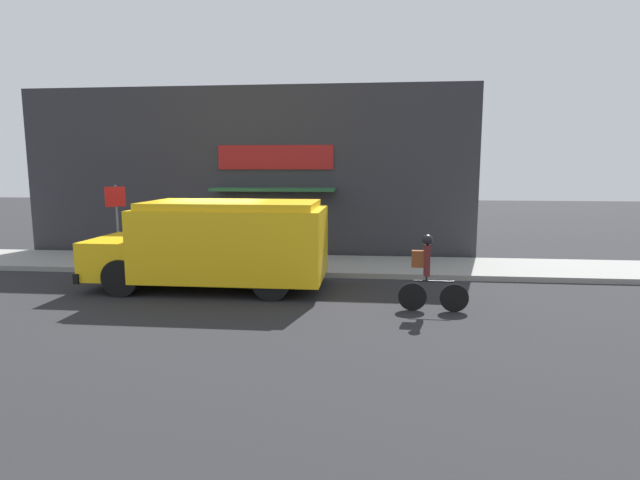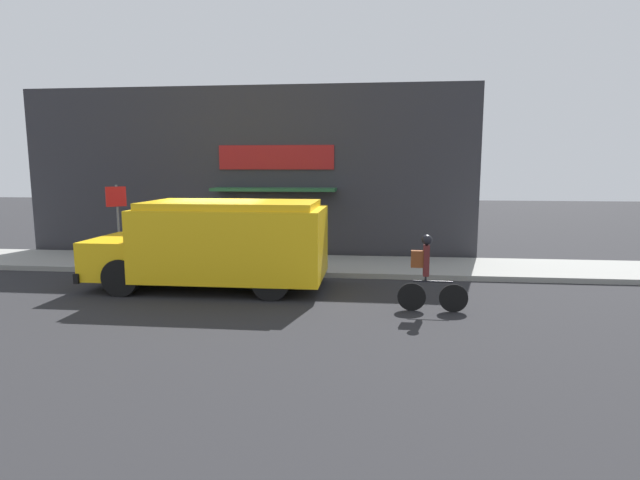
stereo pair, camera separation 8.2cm
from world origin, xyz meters
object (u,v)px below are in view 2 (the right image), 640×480
stop_sign_post (117,211)px  cyclist (427,273)px  school_bus (219,243)px  trash_bin (225,246)px

stop_sign_post → cyclist: bearing=-23.0°
school_bus → cyclist: school_bus is taller
school_bus → trash_bin: 3.45m
school_bus → trash_bin: school_bus is taller
school_bus → trash_bin: size_ratio=7.15×
stop_sign_post → school_bus: bearing=-29.7°
trash_bin → stop_sign_post: bearing=-160.2°
school_bus → cyclist: 5.29m
school_bus → stop_sign_post: bearing=150.2°
cyclist → stop_sign_post: 9.71m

